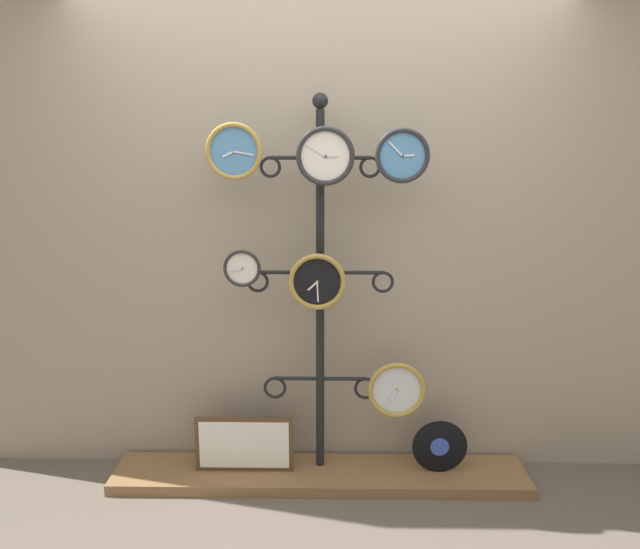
% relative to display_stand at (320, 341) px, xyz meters
% --- Properties ---
extents(ground_plane, '(12.00, 12.00, 0.00)m').
position_rel_display_stand_xyz_m(ground_plane, '(0.00, -0.41, -0.76)').
color(ground_plane, brown).
extents(shop_wall, '(4.40, 0.04, 2.80)m').
position_rel_display_stand_xyz_m(shop_wall, '(0.00, 0.16, 0.64)').
color(shop_wall, gray).
rests_on(shop_wall, ground_plane).
extents(low_shelf, '(2.20, 0.36, 0.06)m').
position_rel_display_stand_xyz_m(low_shelf, '(0.00, -0.06, -0.73)').
color(low_shelf, brown).
rests_on(low_shelf, ground_plane).
extents(display_stand, '(0.75, 0.35, 2.01)m').
position_rel_display_stand_xyz_m(display_stand, '(0.00, 0.00, 0.00)').
color(display_stand, black).
rests_on(display_stand, ground_plane).
extents(clock_top_left, '(0.27, 0.04, 0.27)m').
position_rel_display_stand_xyz_m(clock_top_left, '(-0.41, -0.08, 0.97)').
color(clock_top_left, '#4C84B2').
extents(clock_top_center, '(0.28, 0.04, 0.28)m').
position_rel_display_stand_xyz_m(clock_top_center, '(0.03, -0.09, 0.95)').
color(clock_top_center, silver).
extents(clock_top_right, '(0.26, 0.04, 0.26)m').
position_rel_display_stand_xyz_m(clock_top_right, '(0.39, -0.10, 0.95)').
color(clock_top_right, '#4C84B2').
extents(clock_middle_left, '(0.19, 0.04, 0.19)m').
position_rel_display_stand_xyz_m(clock_middle_left, '(-0.39, -0.08, 0.40)').
color(clock_middle_left, silver).
extents(clock_middle_center, '(0.28, 0.04, 0.28)m').
position_rel_display_stand_xyz_m(clock_middle_center, '(-0.01, -0.11, 0.34)').
color(clock_middle_center, black).
extents(clock_bottom_right, '(0.30, 0.04, 0.30)m').
position_rel_display_stand_xyz_m(clock_bottom_right, '(0.40, -0.08, -0.23)').
color(clock_bottom_right, silver).
extents(vinyl_record, '(0.29, 0.01, 0.29)m').
position_rel_display_stand_xyz_m(vinyl_record, '(0.63, -0.07, -0.56)').
color(vinyl_record, black).
rests_on(vinyl_record, low_shelf).
extents(picture_frame, '(0.52, 0.02, 0.30)m').
position_rel_display_stand_xyz_m(picture_frame, '(-0.40, -0.07, -0.55)').
color(picture_frame, '#4C381E').
rests_on(picture_frame, low_shelf).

